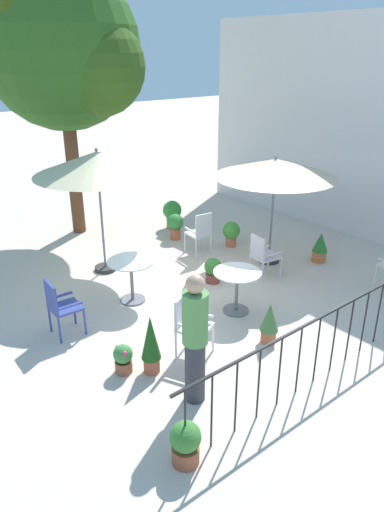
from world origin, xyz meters
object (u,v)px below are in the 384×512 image
cafe_table_0 (131,273)px  potted_plant_0 (123,358)px  potted_plant_1 (213,269)px  potted_plant_4 (172,212)px  patio_umbrella_0 (275,169)px  potted_plant_5 (175,224)px  patio_chair_4 (263,254)px  shade_tree (64,48)px  potted_plant_2 (185,443)px  potted_plant_6 (320,247)px  cafe_table_1 (237,284)px  patio_chair_0 (200,231)px  patio_umbrella_1 (97,164)px  standing_person (195,338)px  potted_plant_8 (269,322)px  potted_plant_7 (151,343)px  potted_plant_3 (231,232)px  patio_chair_3 (60,305)px  patio_chair_2 (190,322)px

cafe_table_0 → potted_plant_0: bearing=-36.0°
potted_plant_1 → potted_plant_4: bearing=157.3°
patio_umbrella_0 → potted_plant_5: (-2.29, -0.76, -1.63)m
patio_chair_4 → potted_plant_5: (-2.71, -0.08, -0.14)m
shade_tree → potted_plant_2: (7.23, -2.46, -3.90)m
potted_plant_5 → potted_plant_6: size_ratio=0.96×
cafe_table_1 → potted_plant_0: cafe_table_1 is taller
shade_tree → patio_chair_0: 4.86m
patio_umbrella_1 → cafe_table_0: bearing=-10.4°
cafe_table_0 → standing_person: size_ratio=0.46×
potted_plant_8 → patio_umbrella_0: bearing=132.3°
potted_plant_2 → potted_plant_4: bearing=144.2°
standing_person → cafe_table_1: bearing=123.0°
patio_chair_0 → potted_plant_4: bearing=162.1°
cafe_table_0 → potted_plant_7: 2.11m
potted_plant_8 → potted_plant_4: bearing=159.0°
cafe_table_0 → potted_plant_7: potted_plant_7 is taller
patio_chair_4 → cafe_table_1: bearing=-64.0°
potted_plant_0 → potted_plant_3: (-2.43, 4.35, 0.11)m
potted_plant_6 → patio_umbrella_0: bearing=-129.2°
potted_plant_4 → potted_plant_3: bearing=9.2°
potted_plant_4 → potted_plant_8: size_ratio=1.04×
shade_tree → potted_plant_0: 7.05m
potted_plant_1 → potted_plant_7: potted_plant_7 is taller
shade_tree → patio_umbrella_1: size_ratio=2.37×
patio_chair_3 → potted_plant_2: bearing=-1.2°
patio_umbrella_1 → potted_plant_2: 5.55m
shade_tree → patio_chair_2: size_ratio=6.28×
patio_chair_2 → potted_plant_4: 5.45m
patio_chair_2 → patio_chair_3: (-1.65, -1.23, -0.00)m
cafe_table_1 → potted_plant_4: 4.37m
standing_person → patio_chair_3: bearing=-164.8°
potted_plant_0 → potted_plant_6: bearing=96.8°
cafe_table_1 → potted_plant_1: (-1.09, 0.43, -0.26)m
cafe_table_1 → patio_chair_0: size_ratio=0.83×
cafe_table_0 → standing_person: (2.72, -0.79, 0.37)m
potted_plant_4 → cafe_table_0: bearing=-47.6°
potted_plant_1 → potted_plant_0: bearing=-65.0°
patio_chair_0 → potted_plant_6: size_ratio=1.51×
potted_plant_0 → standing_person: size_ratio=0.24×
cafe_table_0 → potted_plant_1: size_ratio=1.66×
patio_umbrella_0 → potted_plant_0: 4.91m
shade_tree → potted_plant_4: 4.39m
potted_plant_3 → potted_plant_7: 4.84m
shade_tree → patio_umbrella_1: (2.34, -0.67, -1.98)m
patio_chair_2 → potted_plant_8: size_ratio=1.40×
potted_plant_0 → patio_chair_3: bearing=-170.1°
patio_chair_0 → potted_plant_3: 0.90m
potted_plant_5 → potted_plant_8: 4.61m
potted_plant_0 → potted_plant_8: 2.26m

